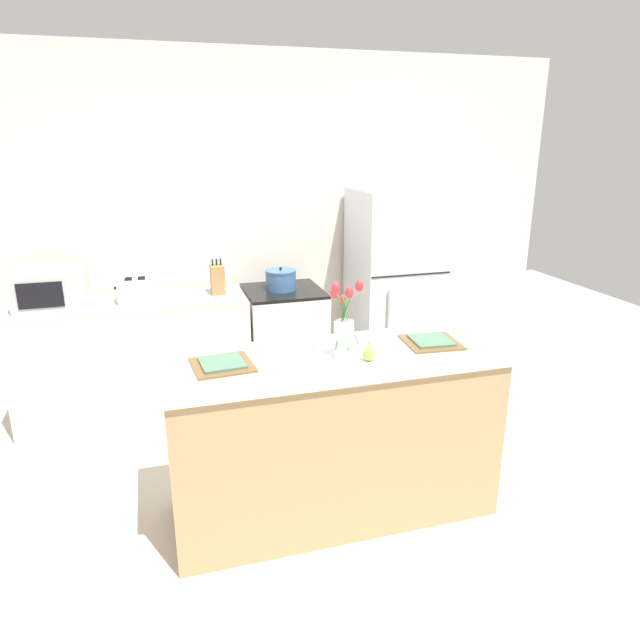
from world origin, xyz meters
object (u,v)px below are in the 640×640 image
Objects in this scene: cooking_pot at (281,280)px; knife_block at (217,279)px; plate_setting_left at (222,364)px; refrigerator at (394,289)px; flower_vase at (344,330)px; toaster at (136,290)px; microwave at (51,288)px; pear_figurine at (369,353)px; plate_setting_right at (431,342)px; stove_range at (284,343)px.

cooking_pot is 0.91× the size of knife_block.
knife_block is (0.17, 1.61, 0.05)m from plate_setting_left.
flower_vase is (-1.01, -1.63, 0.27)m from refrigerator.
microwave is (-0.57, 0.02, 0.05)m from toaster.
pear_figurine reaches higher than plate_setting_right.
pear_figurine is 0.22× the size of microwave.
refrigerator reaches higher than microwave.
toaster is (-1.16, 1.70, -0.01)m from pear_figurine.
refrigerator is 6.70× the size of cooking_pot.
microwave reaches higher than plate_setting_left.
refrigerator reaches higher than toaster.
stove_range is at bearing 106.94° from plate_setting_right.
plate_setting_left is 1.13× the size of toaster.
toaster is at bearing 135.55° from plate_setting_right.
microwave reaches higher than plate_setting_right.
toaster is at bearing 105.30° from plate_setting_left.
toaster is at bearing 123.03° from flower_vase.
microwave is (-0.99, 1.57, 0.07)m from plate_setting_left.
stove_range is 1.79m from plate_setting_left.
microwave is (-1.62, 1.63, -0.07)m from flower_vase.
stove_range is 1.72m from plate_setting_right.
pear_figurine is at bearing -161.68° from plate_setting_right.
pear_figurine is 1.84m from knife_block.
microwave reaches higher than toaster.
pear_figurine is 0.34× the size of plate_setting_left.
refrigerator is at bearing 0.04° from stove_range.
plate_setting_right is at bearing 0.00° from plate_setting_left.
flower_vase is 0.86× the size of microwave.
refrigerator is at bearing 0.03° from microwave.
knife_block is (-0.56, 1.75, 0.02)m from pear_figurine.
stove_range is at bearing -3.70° from knife_block.
cooking_pot reaches higher than stove_range.
refrigerator is 1.65m from plate_setting_right.
pear_figurine is 0.40× the size of knife_block.
stove_range is 3.32× the size of knife_block.
cooking_pot is at bearing 67.28° from plate_setting_left.
plate_setting_left is 1.29× the size of cooking_pot.
stove_range is 8.36× the size of pear_figurine.
refrigerator is 2.06m from toaster.
flower_vase is 1.31× the size of plate_setting_right.
stove_range is 1.77m from microwave.
knife_block reaches higher than pear_figurine.
toaster is 0.60m from knife_block.
plate_setting_left is at bearing 168.99° from pear_figurine.
flower_vase reaches higher than cooking_pot.
refrigerator is 5.21× the size of plate_setting_right.
knife_block is (1.16, 0.03, -0.02)m from microwave.
plate_setting_left is at bearing 180.00° from plate_setting_right.
stove_range is 1.23m from toaster.
plate_setting_right is (0.43, 0.14, -0.03)m from pear_figurine.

